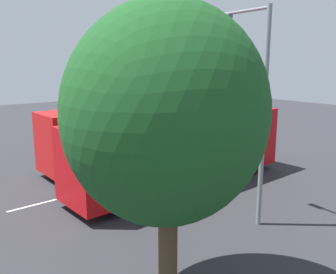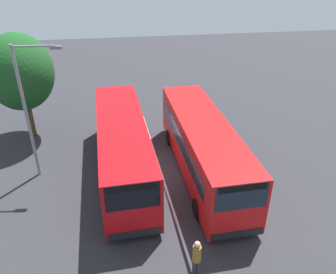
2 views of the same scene
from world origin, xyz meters
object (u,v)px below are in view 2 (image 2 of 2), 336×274
object	(u,v)px
bus_far_left	(123,146)
depot_tree	(20,72)
bus_center_left	(203,146)
street_lamp	(29,105)
pedestrian	(197,256)

from	to	relation	value
bus_far_left	depot_tree	distance (m)	8.48
bus_far_left	bus_center_left	distance (m)	4.32
bus_center_left	street_lamp	distance (m)	9.13
bus_far_left	street_lamp	bearing A→B (deg)	-99.49
bus_center_left	depot_tree	world-z (taller)	depot_tree
bus_far_left	pedestrian	bearing A→B (deg)	15.34
bus_center_left	street_lamp	size ratio (longest dim) A/B	1.51
pedestrian	bus_center_left	bearing A→B (deg)	-13.73
bus_center_left	street_lamp	xyz separation A→B (m)	(-1.26, -8.71, 2.43)
bus_far_left	depot_tree	bearing A→B (deg)	-135.07
street_lamp	depot_tree	xyz separation A→B (m)	(-4.91, -1.46, 0.21)
bus_center_left	pedestrian	distance (m)	6.97
bus_far_left	bus_center_left	size ratio (longest dim) A/B	1.00
bus_far_left	pedestrian	world-z (taller)	bus_far_left
bus_far_left	bus_center_left	xyz separation A→B (m)	(0.70, 4.26, 0.00)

